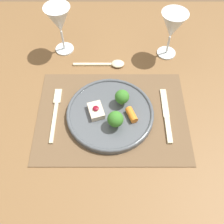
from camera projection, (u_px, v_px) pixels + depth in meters
name	position (u px, v px, depth m)	size (l,w,h in m)	color
ground_plane	(113.00, 187.00, 1.47)	(8.00, 8.00, 0.00)	brown
dining_table	(114.00, 129.00, 0.93)	(1.12, 1.26, 0.74)	brown
placemat	(114.00, 115.00, 0.86)	(0.49, 0.36, 0.00)	brown
dinner_plate	(113.00, 113.00, 0.84)	(0.28, 0.28, 0.08)	#4C5156
fork	(58.00, 110.00, 0.86)	(0.02, 0.21, 0.01)	beige
knife	(169.00, 119.00, 0.85)	(0.02, 0.21, 0.01)	beige
spoon	(113.00, 64.00, 0.98)	(0.19, 0.04, 0.01)	beige
wine_glass_near	(174.00, 27.00, 0.91)	(0.09, 0.09, 0.18)	white
wine_glass_far	(61.00, 21.00, 0.92)	(0.09, 0.09, 0.19)	white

